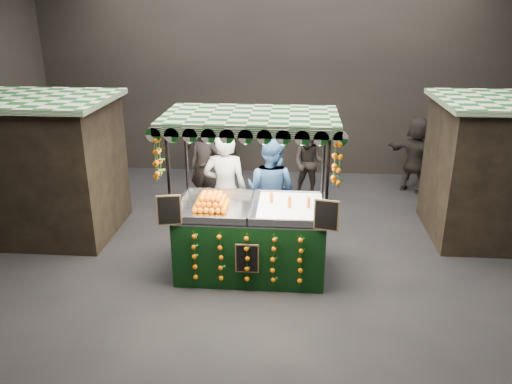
{
  "coord_description": "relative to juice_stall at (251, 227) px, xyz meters",
  "views": [
    {
      "loc": [
        0.42,
        -7.69,
        4.21
      ],
      "look_at": [
        -0.21,
        0.02,
        1.29
      ],
      "focal_mm": 35.77,
      "sensor_mm": 36.0,
      "label": 1
    }
  ],
  "objects": [
    {
      "name": "vendor_grey",
      "position": [
        -0.56,
        1.01,
        0.24
      ],
      "size": [
        0.78,
        0.52,
        2.11
      ],
      "rotation": [
        0.0,
        0.0,
        3.16
      ],
      "color": "gray",
      "rests_on": "ground"
    },
    {
      "name": "shopper_3",
      "position": [
        3.88,
        4.46,
        -0.03
      ],
      "size": [
        1.16,
        0.97,
        1.57
      ],
      "rotation": [
        0.0,
        0.0,
        0.45
      ],
      "color": "#2B2323",
      "rests_on": "ground"
    },
    {
      "name": "neighbour_stall_left",
      "position": [
        -4.15,
        1.3,
        0.49
      ],
      "size": [
        3.0,
        2.2,
        2.6
      ],
      "color": "black",
      "rests_on": "ground"
    },
    {
      "name": "shopper_0",
      "position": [
        -1.22,
        2.67,
        0.1
      ],
      "size": [
        0.75,
        0.58,
        1.83
      ],
      "rotation": [
        0.0,
        0.0,
        -0.23
      ],
      "color": "black",
      "rests_on": "ground"
    },
    {
      "name": "shopper_4",
      "position": [
        -3.6,
        2.83,
        0.1
      ],
      "size": [
        0.92,
        0.62,
        1.84
      ],
      "rotation": [
        0.0,
        0.0,
        3.18
      ],
      "color": "#2B2523",
      "rests_on": "ground"
    },
    {
      "name": "shopper_1",
      "position": [
        0.97,
        3.52,
        -0.02
      ],
      "size": [
        0.89,
        0.77,
        1.59
      ],
      "rotation": [
        0.0,
        0.0,
        -0.25
      ],
      "color": "black",
      "rests_on": "ground"
    },
    {
      "name": "shopper_6",
      "position": [
        -1.02,
        4.9,
        -0.01
      ],
      "size": [
        0.58,
        0.69,
        1.61
      ],
      "rotation": [
        0.0,
        0.0,
        -1.19
      ],
      "color": "#2D2625",
      "rests_on": "ground"
    },
    {
      "name": "ground",
      "position": [
        0.25,
        0.3,
        -0.82
      ],
      "size": [
        12.0,
        12.0,
        0.0
      ],
      "primitive_type": "plane",
      "color": "black",
      "rests_on": "ground"
    },
    {
      "name": "vendor_blue",
      "position": [
        0.24,
        1.18,
        0.18
      ],
      "size": [
        1.18,
        1.06,
        1.99
      ],
      "rotation": [
        0.0,
        0.0,
        2.75
      ],
      "color": "navy",
      "rests_on": "ground"
    },
    {
      "name": "market_hall",
      "position": [
        0.25,
        0.3,
        2.57
      ],
      "size": [
        12.1,
        10.1,
        5.05
      ],
      "color": "black",
      "rests_on": "ground"
    },
    {
      "name": "juice_stall",
      "position": [
        0.0,
        0.0,
        0.0
      ],
      "size": [
        2.71,
        1.6,
        2.63
      ],
      "color": "black",
      "rests_on": "ground"
    },
    {
      "name": "shopper_2",
      "position": [
        -1.51,
        4.45,
        0.0
      ],
      "size": [
        1.02,
        0.59,
        1.64
      ],
      "rotation": [
        0.0,
        0.0,
        2.93
      ],
      "color": "#2C2524",
      "rests_on": "ground"
    },
    {
      "name": "shopper_5",
      "position": [
        3.43,
        4.11,
        0.06
      ],
      "size": [
        1.57,
        1.45,
        1.75
      ],
      "rotation": [
        0.0,
        0.0,
        2.43
      ],
      "color": "#2B2623",
      "rests_on": "ground"
    }
  ]
}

